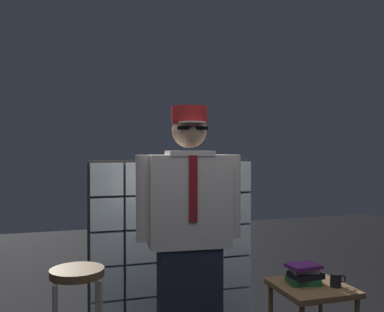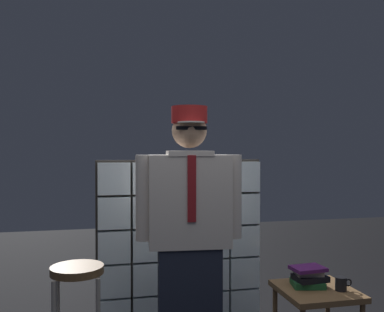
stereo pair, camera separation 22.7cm
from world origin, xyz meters
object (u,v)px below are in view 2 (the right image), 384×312
at_px(bar_stool, 77,298).
at_px(book_stack, 308,277).
at_px(standing_person, 189,235).
at_px(side_table, 316,299).
at_px(coffee_mug, 341,284).

xyz_separation_m(bar_stool, book_stack, (1.62, -0.03, 0.04)).
bearing_deg(bar_stool, standing_person, 1.23).
xyz_separation_m(side_table, book_stack, (-0.04, 0.05, 0.15)).
bearing_deg(coffee_mug, book_stack, 145.47).
bearing_deg(side_table, standing_person, 174.43).
height_order(standing_person, bar_stool, standing_person).
relative_size(standing_person, coffee_mug, 14.66).
bearing_deg(side_table, book_stack, 129.01).
bearing_deg(standing_person, side_table, -0.72).
bearing_deg(side_table, bar_stool, 177.48).
bearing_deg(book_stack, coffee_mug, -34.53).
relative_size(bar_stool, book_stack, 3.08).
distance_m(standing_person, bar_stool, 0.83).
relative_size(standing_person, bar_stool, 2.31).
relative_size(standing_person, side_table, 3.30).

